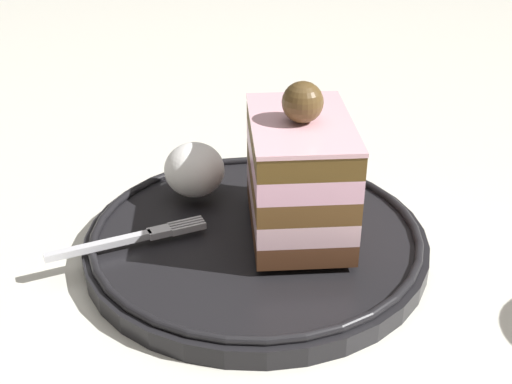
# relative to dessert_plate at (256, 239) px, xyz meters

# --- Properties ---
(ground_plane) EXTENTS (2.40, 2.40, 0.00)m
(ground_plane) POSITION_rel_dessert_plate_xyz_m (-0.03, -0.02, -0.01)
(ground_plane) COLOR silver
(dessert_plate) EXTENTS (0.25, 0.25, 0.02)m
(dessert_plate) POSITION_rel_dessert_plate_xyz_m (0.00, 0.00, 0.00)
(dessert_plate) COLOR black
(dessert_plate) RESTS_ON ground_plane
(cake_slice) EXTENTS (0.12, 0.10, 0.11)m
(cake_slice) POSITION_rel_dessert_plate_xyz_m (-0.01, -0.03, 0.05)
(cake_slice) COLOR #55301C
(cake_slice) RESTS_ON dessert_plate
(whipped_cream_dollop) EXTENTS (0.05, 0.05, 0.04)m
(whipped_cream_dollop) POSITION_rel_dessert_plate_xyz_m (0.07, 0.02, 0.03)
(whipped_cream_dollop) COLOR white
(whipped_cream_dollop) RESTS_ON dessert_plate
(fork) EXTENTS (0.01, 0.11, 0.00)m
(fork) POSITION_rel_dessert_plate_xyz_m (0.02, 0.09, 0.01)
(fork) COLOR silver
(fork) RESTS_ON dessert_plate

